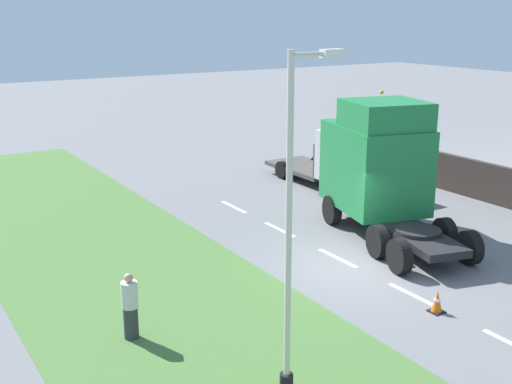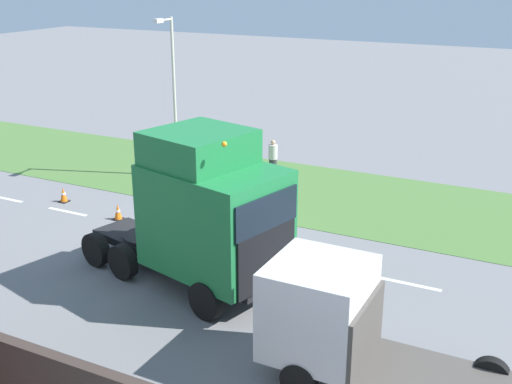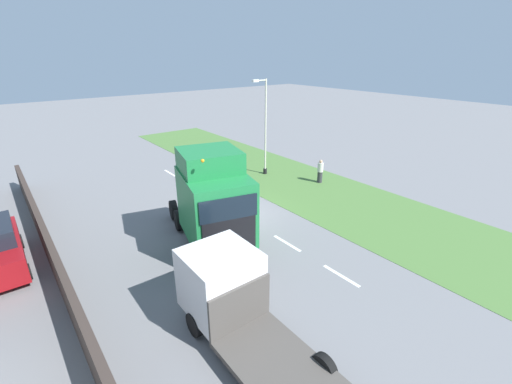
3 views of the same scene
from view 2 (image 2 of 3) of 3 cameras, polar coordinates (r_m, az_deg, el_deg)
The scene contains 9 objects.
ground_plane at distance 21.65m, azimuth -5.57°, elevation -4.12°, with size 120.00×120.00×0.00m, color slate.
grass_verge at distance 26.55m, azimuth 1.30°, elevation 0.51°, with size 7.00×44.00×0.01m.
lane_markings at distance 22.00m, azimuth -7.12°, elevation -3.77°, with size 0.16×17.80×0.00m.
lorry_cab at distance 17.44m, azimuth -4.33°, elevation -1.92°, with size 4.12×6.89×4.68m.
flatbed_truck at distance 14.17m, azimuth 7.43°, elevation -11.36°, with size 2.26×6.01×2.65m.
lamp_post at distance 27.23m, azimuth -7.35°, elevation 7.77°, with size 1.26×0.27×6.71m.
pedestrian at distance 27.63m, azimuth 1.51°, elevation 2.98°, with size 0.39×0.39×1.63m.
traffic_cone_lead at distance 23.54m, azimuth -12.17°, elevation -1.75°, with size 0.36×0.36×0.58m.
traffic_cone_trailing at distance 25.83m, azimuth -16.75°, elevation -0.24°, with size 0.36×0.36×0.58m.
Camera 2 is at (16.70, 10.75, 8.62)m, focal length 45.00 mm.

